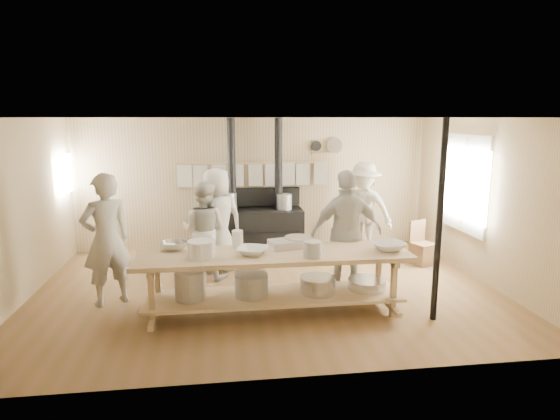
{
  "coord_description": "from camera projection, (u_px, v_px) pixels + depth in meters",
  "views": [
    {
      "loc": [
        -0.69,
        -6.79,
        2.6
      ],
      "look_at": [
        0.23,
        0.2,
        1.21
      ],
      "focal_mm": 30.0,
      "sensor_mm": 36.0,
      "label": 1
    }
  ],
  "objects": [
    {
      "name": "ground",
      "position": [
        267.0,
        290.0,
        7.19
      ],
      "size": [
        7.0,
        7.0,
        0.0
      ],
      "primitive_type": "plane",
      "color": "brown",
      "rests_on": "ground"
    },
    {
      "name": "room_shell",
      "position": [
        267.0,
        185.0,
        6.88
      ],
      "size": [
        7.0,
        7.0,
        7.0
      ],
      "color": "tan",
      "rests_on": "ground"
    },
    {
      "name": "window_right",
      "position": [
        466.0,
        184.0,
        7.93
      ],
      "size": [
        0.09,
        1.5,
        1.65
      ],
      "color": "beige",
      "rests_on": "ground"
    },
    {
      "name": "left_opening",
      "position": [
        64.0,
        174.0,
        8.39
      ],
      "size": [
        0.0,
        0.9,
        0.9
      ],
      "color": "white",
      "rests_on": "ground"
    },
    {
      "name": "stove",
      "position": [
        256.0,
        226.0,
        9.15
      ],
      "size": [
        1.9,
        0.75,
        2.6
      ],
      "color": "black",
      "rests_on": "ground"
    },
    {
      "name": "towel_rail",
      "position": [
        254.0,
        172.0,
        9.23
      ],
      "size": [
        3.0,
        0.04,
        0.47
      ],
      "color": "tan",
      "rests_on": "ground"
    },
    {
      "name": "back_wall_shelf",
      "position": [
        327.0,
        148.0,
        9.36
      ],
      "size": [
        0.63,
        0.14,
        0.32
      ],
      "color": "tan",
      "rests_on": "ground"
    },
    {
      "name": "prep_table",
      "position": [
        273.0,
        277.0,
        6.22
      ],
      "size": [
        3.6,
        0.9,
        0.85
      ],
      "color": "tan",
      "rests_on": "ground"
    },
    {
      "name": "support_post",
      "position": [
        439.0,
        223.0,
        5.89
      ],
      "size": [
        0.08,
        0.08,
        2.6
      ],
      "primitive_type": "cylinder",
      "color": "black",
      "rests_on": "ground"
    },
    {
      "name": "cook_far_left",
      "position": [
        106.0,
        240.0,
        6.49
      ],
      "size": [
        0.81,
        0.73,
        1.87
      ],
      "primitive_type": "imported",
      "rotation": [
        0.0,
        0.0,
        3.67
      ],
      "color": "beige",
      "rests_on": "ground"
    },
    {
      "name": "cook_left",
      "position": [
        204.0,
        230.0,
        7.61
      ],
      "size": [
        0.94,
        0.84,
        1.59
      ],
      "primitive_type": "imported",
      "rotation": [
        0.0,
        0.0,
        2.77
      ],
      "color": "beige",
      "rests_on": "ground"
    },
    {
      "name": "cook_center",
      "position": [
        217.0,
        220.0,
        7.91
      ],
      "size": [
        1.0,
        0.8,
        1.79
      ],
      "primitive_type": "imported",
      "rotation": [
        0.0,
        0.0,
        3.45
      ],
      "color": "beige",
      "rests_on": "ground"
    },
    {
      "name": "cook_right",
      "position": [
        347.0,
        233.0,
        6.87
      ],
      "size": [
        1.13,
        0.56,
        1.87
      ],
      "primitive_type": "imported",
      "rotation": [
        0.0,
        0.0,
        3.24
      ],
      "color": "beige",
      "rests_on": "ground"
    },
    {
      "name": "cook_by_window",
      "position": [
        363.0,
        209.0,
        8.91
      ],
      "size": [
        1.32,
        1.23,
        1.78
      ],
      "primitive_type": "imported",
      "rotation": [
        0.0,
        0.0,
        -0.67
      ],
      "color": "beige",
      "rests_on": "ground"
    },
    {
      "name": "chair",
      "position": [
        422.0,
        252.0,
        8.43
      ],
      "size": [
        0.47,
        0.47,
        0.78
      ],
      "rotation": [
        0.0,
        0.0,
        0.38
      ],
      "color": "brown",
      "rests_on": "ground"
    },
    {
      "name": "bowl_white_a",
      "position": [
        252.0,
        251.0,
        6.08
      ],
      "size": [
        0.51,
        0.51,
        0.1
      ],
      "primitive_type": "imported",
      "rotation": [
        0.0,
        0.0,
        -0.38
      ],
      "color": "white",
      "rests_on": "prep_table"
    },
    {
      "name": "bowl_steel_a",
      "position": [
        174.0,
        246.0,
        6.3
      ],
      "size": [
        0.49,
        0.49,
        0.11
      ],
      "primitive_type": "imported",
      "rotation": [
        0.0,
        0.0,
        0.55
      ],
      "color": "silver",
      "rests_on": "prep_table"
    },
    {
      "name": "bowl_white_b",
      "position": [
        389.0,
        246.0,
        6.29
      ],
      "size": [
        0.48,
        0.48,
        0.11
      ],
      "primitive_type": "imported",
      "rotation": [
        0.0,
        0.0,
        1.69
      ],
      "color": "white",
      "rests_on": "prep_table"
    },
    {
      "name": "bowl_steel_b",
      "position": [
        291.0,
        242.0,
        6.5
      ],
      "size": [
        0.39,
        0.39,
        0.09
      ],
      "primitive_type": "imported",
      "rotation": [
        0.0,
        0.0,
        3.6
      ],
      "color": "silver",
      "rests_on": "prep_table"
    },
    {
      "name": "roasting_pan",
      "position": [
        287.0,
        244.0,
        6.4
      ],
      "size": [
        0.53,
        0.41,
        0.1
      ],
      "primitive_type": "cube",
      "rotation": [
        0.0,
        0.0,
        0.23
      ],
      "color": "#B2B2B7",
      "rests_on": "prep_table"
    },
    {
      "name": "mixing_bowl_large",
      "position": [
        298.0,
        241.0,
        6.51
      ],
      "size": [
        0.42,
        0.42,
        0.12
      ],
      "primitive_type": "cylinder",
      "rotation": [
        0.0,
        0.0,
        -0.12
      ],
      "color": "silver",
      "rests_on": "prep_table"
    },
    {
      "name": "bucket_galv",
      "position": [
        312.0,
        249.0,
        5.95
      ],
      "size": [
        0.28,
        0.28,
        0.21
      ],
      "primitive_type": "cylinder",
      "rotation": [
        0.0,
        0.0,
        -0.3
      ],
      "color": "gray",
      "rests_on": "prep_table"
    },
    {
      "name": "deep_bowl_enamel",
      "position": [
        201.0,
        249.0,
        5.94
      ],
      "size": [
        0.43,
        0.43,
        0.22
      ],
      "primitive_type": "cylinder",
      "rotation": [
        0.0,
        0.0,
        -0.28
      ],
      "color": "white",
      "rests_on": "prep_table"
    },
    {
      "name": "pitcher",
      "position": [
        238.0,
        239.0,
        6.39
      ],
      "size": [
        0.2,
        0.2,
        0.24
      ],
      "primitive_type": "cylinder",
      "rotation": [
        0.0,
        0.0,
        0.38
      ],
      "color": "white",
      "rests_on": "prep_table"
    }
  ]
}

